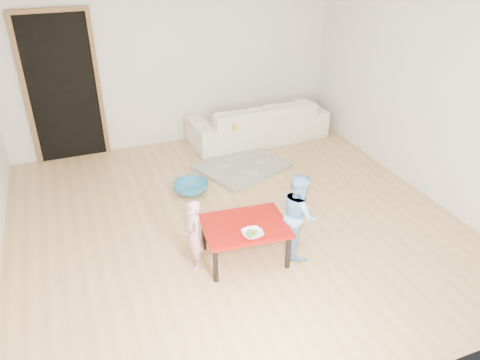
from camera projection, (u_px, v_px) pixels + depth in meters
floor at (234, 221)px, 5.48m from camera, size 5.00×5.00×0.01m
back_wall at (174, 59)px, 6.88m from camera, size 5.00×0.02×2.60m
right_wall at (427, 89)px, 5.64m from camera, size 0.02×5.00×2.60m
doorway at (63, 90)px, 6.49m from camera, size 1.02×0.08×2.11m
sofa at (258, 121)px, 7.37m from camera, size 2.19×0.93×0.63m
cushion at (235, 120)px, 6.97m from camera, size 0.53×0.50×0.11m
red_table at (245, 241)px, 4.78m from camera, size 0.89×0.70×0.42m
bowl at (252, 234)px, 4.49m from camera, size 0.20×0.20×0.05m
broccoli at (252, 234)px, 4.49m from camera, size 0.12×0.12×0.06m
child_pink at (193, 235)px, 4.58m from camera, size 0.20×0.29×0.76m
child_blue at (299, 214)px, 4.76m from camera, size 0.42×0.50×0.92m
basin at (191, 188)px, 6.02m from camera, size 0.45×0.45×0.14m
blanket at (242, 166)px, 6.64m from camera, size 1.41×1.30×0.06m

